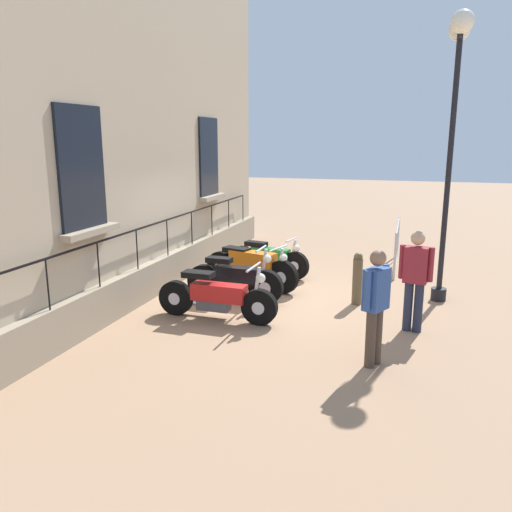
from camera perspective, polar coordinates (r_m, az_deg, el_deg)
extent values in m
plane|color=#9E7A5B|center=(10.05, 0.73, -4.50)|extent=(60.00, 60.00, 0.00)
cube|color=tan|center=(10.62, -12.73, 19.19)|extent=(0.60, 11.41, 8.44)
cube|color=gray|center=(10.71, -9.93, -1.69)|extent=(0.20, 11.41, 0.69)
cube|color=black|center=(12.68, -5.33, 10.97)|extent=(0.06, 1.09, 1.86)
cube|color=tan|center=(12.72, -4.90, 6.57)|extent=(0.24, 1.29, 0.10)
cube|color=black|center=(8.27, -18.95, 9.30)|extent=(0.06, 1.09, 1.86)
cube|color=tan|center=(8.34, -18.01, 2.60)|extent=(0.24, 1.29, 0.10)
cube|color=black|center=(10.47, -9.97, 4.00)|extent=(0.03, 9.58, 0.03)
cylinder|color=black|center=(7.61, -22.27, -2.99)|extent=(0.02, 0.02, 0.73)
cylinder|color=black|center=(8.53, -17.21, -0.94)|extent=(0.02, 0.02, 0.73)
cylinder|color=black|center=(9.51, -13.16, 0.70)|extent=(0.02, 0.02, 0.73)
cylinder|color=black|center=(10.54, -9.89, 2.03)|extent=(0.02, 0.02, 0.73)
cylinder|color=black|center=(11.59, -7.20, 3.12)|extent=(0.02, 0.02, 0.73)
cylinder|color=black|center=(12.68, -4.96, 4.01)|extent=(0.02, 0.02, 0.73)
cylinder|color=black|center=(13.78, -3.08, 4.76)|extent=(0.02, 0.02, 0.73)
cylinder|color=black|center=(14.90, -1.47, 5.39)|extent=(0.02, 0.02, 0.73)
cylinder|color=black|center=(8.45, 0.38, -5.74)|extent=(0.62, 0.16, 0.61)
cylinder|color=silver|center=(8.45, 0.38, -5.74)|extent=(0.22, 0.16, 0.21)
cylinder|color=black|center=(9.04, -8.94, -4.64)|extent=(0.62, 0.16, 0.61)
cylinder|color=silver|center=(9.04, -8.94, -4.64)|extent=(0.22, 0.16, 0.21)
cube|color=red|center=(8.65, -4.16, -4.07)|extent=(0.95, 0.32, 0.29)
cube|color=#4C4C51|center=(8.75, -4.74, -5.34)|extent=(0.57, 0.25, 0.21)
cube|color=black|center=(8.72, -6.48, -2.06)|extent=(0.54, 0.28, 0.10)
cylinder|color=silver|center=(8.37, 0.06, -3.51)|extent=(0.16, 0.07, 0.69)
cylinder|color=silver|center=(8.29, -0.27, -1.23)|extent=(0.06, 0.64, 0.04)
sphere|color=white|center=(8.30, 0.51, -2.50)|extent=(0.16, 0.16, 0.16)
cylinder|color=silver|center=(8.99, -5.40, -5.56)|extent=(0.85, 0.11, 0.08)
cylinder|color=black|center=(9.49, 1.12, -3.51)|extent=(0.66, 0.17, 0.65)
cylinder|color=silver|center=(9.49, 1.12, -3.51)|extent=(0.23, 0.18, 0.23)
cylinder|color=black|center=(9.94, -5.84, -2.82)|extent=(0.66, 0.17, 0.65)
cylinder|color=silver|center=(9.94, -5.84, -2.82)|extent=(0.23, 0.18, 0.23)
cube|color=black|center=(9.63, -2.17, -2.09)|extent=(0.88, 0.28, 0.30)
cube|color=#4C4C51|center=(9.72, -2.71, -3.32)|extent=(0.53, 0.22, 0.23)
cube|color=black|center=(9.69, -4.14, -0.44)|extent=(0.49, 0.24, 0.10)
cylinder|color=silver|center=(9.41, 0.84, -1.36)|extent=(0.16, 0.06, 0.73)
cylinder|color=silver|center=(9.34, 0.56, 0.81)|extent=(0.05, 0.56, 0.04)
sphere|color=white|center=(9.35, 1.25, -0.32)|extent=(0.16, 0.16, 0.16)
cylinder|color=silver|center=(9.94, -3.31, -3.64)|extent=(0.79, 0.10, 0.08)
cylinder|color=black|center=(10.13, 2.97, -2.37)|extent=(0.69, 0.31, 0.68)
cylinder|color=silver|center=(10.13, 2.97, -2.37)|extent=(0.27, 0.21, 0.24)
cylinder|color=black|center=(10.94, -3.91, -1.23)|extent=(0.69, 0.31, 0.68)
cylinder|color=silver|center=(10.94, -3.91, -1.23)|extent=(0.27, 0.21, 0.24)
cube|color=orange|center=(10.43, -0.37, -0.56)|extent=(1.04, 0.56, 0.39)
cube|color=#4C4C51|center=(10.55, -0.83, -1.92)|extent=(0.64, 0.40, 0.24)
cube|color=black|center=(10.61, -2.18, 0.69)|extent=(0.61, 0.41, 0.10)
cylinder|color=silver|center=(10.09, 2.74, -0.75)|extent=(0.17, 0.10, 0.59)
cylinder|color=silver|center=(10.05, 2.51, 0.88)|extent=(0.21, 0.66, 0.04)
sphere|color=white|center=(10.03, 3.10, -0.20)|extent=(0.16, 0.16, 0.16)
cylinder|color=silver|center=(10.82, -1.21, -2.19)|extent=(0.89, 0.32, 0.08)
cylinder|color=black|center=(11.15, 4.39, -1.10)|extent=(0.64, 0.24, 0.63)
cylinder|color=silver|center=(11.15, 4.39, -1.10)|extent=(0.24, 0.18, 0.22)
cylinder|color=black|center=(11.73, -1.48, -0.36)|extent=(0.64, 0.24, 0.63)
cylinder|color=silver|center=(11.73, -1.48, -0.36)|extent=(0.24, 0.18, 0.22)
cube|color=#1E842D|center=(11.36, 1.61, 0.17)|extent=(0.92, 0.42, 0.29)
cube|color=#4C4C51|center=(11.45, 1.16, -0.85)|extent=(0.56, 0.30, 0.22)
cube|color=black|center=(11.48, 0.01, 1.37)|extent=(0.53, 0.32, 0.10)
cylinder|color=silver|center=(11.10, 4.18, 0.36)|extent=(0.17, 0.09, 0.58)
cylinder|color=silver|center=(11.06, 3.97, 1.84)|extent=(0.14, 0.55, 0.04)
sphere|color=white|center=(11.05, 4.52, 0.87)|extent=(0.16, 0.16, 0.16)
cylinder|color=silver|center=(11.67, 0.72, -1.13)|extent=(0.80, 0.23, 0.08)
cylinder|color=black|center=(10.37, 19.73, -4.04)|extent=(0.28, 0.28, 0.24)
cylinder|color=black|center=(9.97, 20.74, 8.70)|extent=(0.10, 0.10, 4.84)
cylinder|color=black|center=(9.92, 21.92, 21.79)|extent=(0.04, 0.35, 0.04)
sphere|color=white|center=(9.79, 22.11, 23.15)|extent=(0.38, 0.38, 0.38)
cylinder|color=black|center=(10.26, 21.77, 21.47)|extent=(0.04, 0.35, 0.04)
sphere|color=white|center=(10.47, 21.80, 22.44)|extent=(0.38, 0.38, 0.38)
cylinder|color=#B7B7BF|center=(11.43, 15.28, -0.08)|extent=(0.05, 0.05, 1.05)
cylinder|color=#B7B7BF|center=(13.81, 15.60, 2.09)|extent=(0.05, 0.05, 1.05)
cylinder|color=#B7B7BF|center=(12.53, 15.59, 3.32)|extent=(0.06, 2.42, 0.04)
cylinder|color=#B7B7BF|center=(12.70, 15.36, -0.55)|extent=(0.06, 2.42, 0.04)
cylinder|color=#B7B7BF|center=(11.89, 15.38, 0.77)|extent=(0.02, 0.02, 0.87)
cylinder|color=#B7B7BF|center=(12.37, 15.45, 1.23)|extent=(0.02, 0.02, 0.87)
cylinder|color=#B7B7BF|center=(12.84, 15.51, 1.65)|extent=(0.02, 0.02, 0.87)
cylinder|color=#B7B7BF|center=(13.32, 15.57, 2.04)|extent=(0.02, 0.02, 0.87)
cylinder|color=brown|center=(9.64, 11.25, -2.83)|extent=(0.18, 0.18, 0.87)
sphere|color=brown|center=(9.52, 11.38, -0.09)|extent=(0.16, 0.16, 0.16)
cylinder|color=#47382D|center=(7.09, 12.69, -9.05)|extent=(0.14, 0.14, 0.80)
cylinder|color=#47382D|center=(7.22, 13.36, -8.67)|extent=(0.14, 0.14, 0.80)
cube|color=#2D4C8C|center=(6.93, 13.32, -3.62)|extent=(0.36, 0.42, 0.56)
sphere|color=#8C664C|center=(6.83, 13.50, -0.24)|extent=(0.22, 0.22, 0.22)
cylinder|color=#2D4C8C|center=(6.74, 12.37, -3.79)|extent=(0.09, 0.09, 0.54)
cylinder|color=#2D4C8C|center=(7.11, 14.24, -3.02)|extent=(0.09, 0.09, 0.54)
cylinder|color=#23283D|center=(8.52, 17.69, -5.52)|extent=(0.14, 0.14, 0.81)
cylinder|color=#23283D|center=(8.55, 16.63, -5.40)|extent=(0.14, 0.14, 0.81)
cube|color=maroon|center=(8.35, 17.47, -0.95)|extent=(0.39, 0.28, 0.57)
sphere|color=tan|center=(8.26, 17.67, 1.92)|extent=(0.22, 0.22, 0.22)
cylinder|color=maroon|center=(8.31, 18.98, -0.92)|extent=(0.09, 0.09, 0.54)
cylinder|color=maroon|center=(8.38, 16.01, -0.60)|extent=(0.09, 0.09, 0.54)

